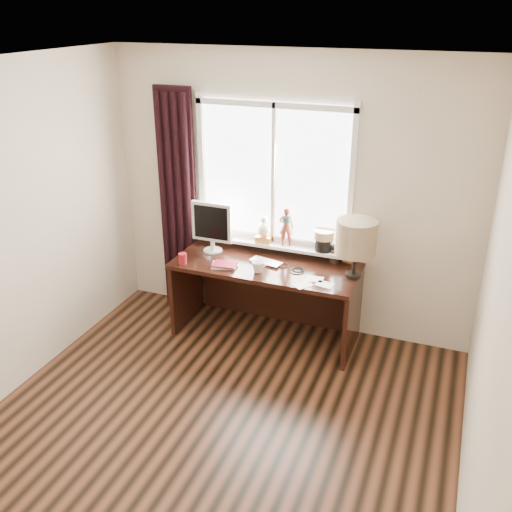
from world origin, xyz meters
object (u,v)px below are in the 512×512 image
at_px(mug, 258,266).
at_px(red_cup, 183,259).
at_px(laptop, 266,262).
at_px(monitor, 212,224).
at_px(table_lamp, 356,238).
at_px(desk, 269,284).

bearing_deg(mug, red_cup, -172.99).
bearing_deg(laptop, monitor, -175.16).
relative_size(laptop, table_lamp, 0.58).
bearing_deg(table_lamp, laptop, -178.98).
relative_size(desk, table_lamp, 3.27).
bearing_deg(desk, red_cup, -153.23).
distance_m(mug, table_lamp, 0.89).
distance_m(mug, monitor, 0.67).
xyz_separation_m(laptop, mug, (-0.01, -0.20, 0.04)).
distance_m(laptop, table_lamp, 0.88).
relative_size(mug, monitor, 0.22).
distance_m(mug, red_cup, 0.71).
bearing_deg(desk, mug, -92.04).
bearing_deg(monitor, desk, -0.28).
relative_size(mug, red_cup, 1.06).
height_order(mug, monitor, monitor).
distance_m(laptop, red_cup, 0.76).
height_order(laptop, desk, laptop).
distance_m(desk, table_lamp, 1.01).
relative_size(laptop, monitor, 0.61).
bearing_deg(mug, desk, 87.96).
bearing_deg(table_lamp, desk, 175.64).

